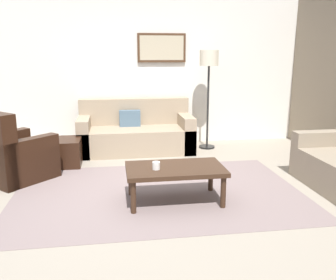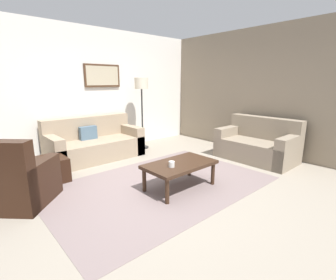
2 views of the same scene
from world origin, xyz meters
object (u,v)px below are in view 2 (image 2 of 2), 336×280
cup (172,164)px  framed_artwork (102,76)px  ottoman (48,170)px  lamp_standing (142,91)px  armchair_leather (15,184)px  couch_main (94,144)px  couch_loveseat (258,145)px  coffee_table (180,166)px

cup → framed_artwork: framed_artwork is taller
ottoman → lamp_standing: bearing=15.9°
cup → armchair_leather: bearing=148.9°
couch_main → armchair_leather: (-1.73, -1.34, 0.01)m
couch_loveseat → framed_artwork: framed_artwork is taller
couch_main → ottoman: bearing=-147.3°
couch_loveseat → cup: (-2.51, -0.01, 0.16)m
ottoman → lamp_standing: lamp_standing is taller
lamp_standing → couch_loveseat: bearing=-61.0°
couch_main → ottoman: (-1.16, -0.74, -0.10)m
coffee_table → lamp_standing: size_ratio=0.64×
couch_loveseat → cup: couch_loveseat is taller
coffee_table → lamp_standing: (0.98, 2.32, 1.05)m
couch_main → lamp_standing: (1.28, -0.05, 1.11)m
ottoman → coffee_table: size_ratio=0.51×
couch_loveseat → ottoman: size_ratio=2.78×
armchair_leather → framed_artwork: 3.20m
coffee_table → cup: (-0.22, -0.05, 0.09)m
ottoman → coffee_table: (1.45, -1.63, 0.16)m
coffee_table → ottoman: bearing=131.7°
cup → lamp_standing: bearing=63.2°
coffee_table → couch_loveseat: bearing=-1.1°
couch_main → armchair_leather: armchair_leather is taller
framed_artwork → cup: bearing=-99.0°
couch_loveseat → coffee_table: size_ratio=1.41×
couch_loveseat → framed_artwork: bearing=126.0°
couch_main → framed_artwork: (0.52, 0.42, 1.46)m
ottoman → couch_loveseat: bearing=-24.1°
couch_main → ottoman: couch_main is taller
coffee_table → lamp_standing: bearing=67.1°
couch_main → couch_loveseat: (2.59, -2.42, -0.00)m
coffee_table → framed_artwork: 3.13m
armchair_leather → cup: bearing=-31.1°
lamp_standing → armchair_leather: bearing=-156.8°
coffee_table → cup: bearing=-166.2°
ottoman → framed_artwork: size_ratio=0.65×
ottoman → armchair_leather: bearing=-134.0°
lamp_standing → couch_main: bearing=177.8°
couch_loveseat → armchair_leather: bearing=165.9°
couch_main → coffee_table: (0.30, -2.37, 0.06)m
couch_main → cup: (0.07, -2.43, 0.16)m
couch_main → couch_loveseat: size_ratio=1.24×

